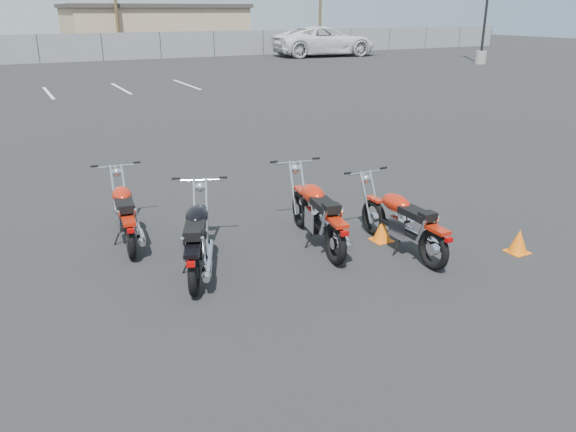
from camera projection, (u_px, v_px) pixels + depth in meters
name	position (u px, v px, depth m)	size (l,w,h in m)	color
ground	(296.00, 280.00, 7.27)	(120.00, 120.00, 0.00)	black
motorcycle_front_red	(125.00, 213.00, 8.33)	(0.77, 1.99, 0.98)	black
motorcycle_second_black	(198.00, 238.00, 7.39)	(1.20, 2.03, 1.01)	black
motorcycle_third_red	(318.00, 214.00, 8.21)	(0.85, 2.14, 1.05)	black
motorcycle_rear_red	(403.00, 222.00, 7.99)	(0.78, 2.01, 0.98)	black
training_cone_near	(382.00, 230.00, 8.44)	(0.29, 0.29, 0.35)	orange
training_cone_far	(519.00, 241.00, 8.03)	(0.29, 0.29, 0.35)	orange
light_pole_east	(485.00, 18.00, 34.94)	(0.80, 0.70, 10.57)	gray
chainlink_fence	(38.00, 49.00, 36.06)	(80.06, 0.06, 1.80)	slate
tan_building_east	(154.00, 27.00, 47.55)	(14.40, 9.40, 3.70)	tan
parking_line_stripes	(9.00, 95.00, 22.81)	(15.12, 4.00, 0.01)	silver
white_van	(325.00, 33.00, 41.33)	(8.82, 3.53, 3.35)	silver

